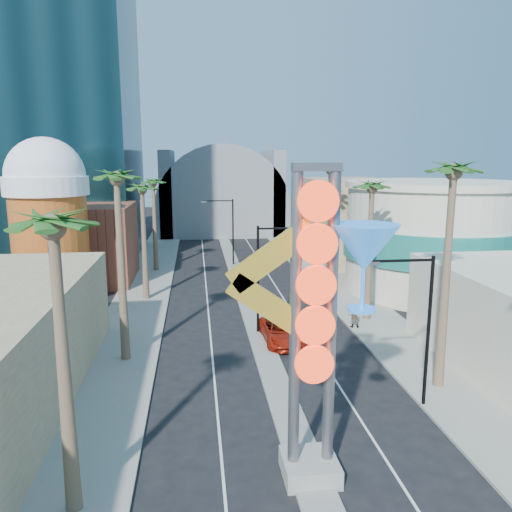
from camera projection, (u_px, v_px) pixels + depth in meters
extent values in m
cube|color=gray|center=(146.00, 286.00, 50.32)|extent=(5.00, 100.00, 0.15)
cube|color=gray|center=(330.00, 280.00, 52.56)|extent=(5.00, 100.00, 0.15)
cube|color=gray|center=(237.00, 276.00, 54.37)|extent=(1.60, 84.00, 0.15)
cube|color=black|center=(46.00, 55.00, 60.61)|extent=(20.00, 20.00, 50.00)
cube|color=brown|center=(84.00, 244.00, 51.72)|extent=(10.00, 10.00, 8.00)
cube|color=#988362|center=(353.00, 218.00, 65.05)|extent=(10.00, 20.00, 10.00)
cylinder|color=#B65018|center=(51.00, 248.00, 43.62)|extent=(6.40, 6.40, 10.00)
cylinder|color=white|center=(46.00, 186.00, 42.58)|extent=(7.00, 7.00, 1.60)
sphere|color=white|center=(46.00, 176.00, 42.43)|extent=(6.60, 6.60, 6.60)
cylinder|color=beige|center=(431.00, 240.00, 47.75)|extent=(16.00, 16.00, 10.00)
cylinder|color=teal|center=(431.00, 240.00, 47.75)|extent=(16.60, 16.60, 3.00)
cylinder|color=beige|center=(435.00, 184.00, 46.73)|extent=(16.60, 16.60, 0.60)
cylinder|color=slate|center=(221.00, 209.00, 86.73)|extent=(22.00, 16.00, 22.00)
cube|color=slate|center=(168.00, 192.00, 85.09)|extent=(2.00, 16.00, 14.00)
cube|color=slate|center=(272.00, 192.00, 87.22)|extent=(2.00, 16.00, 14.00)
cube|color=gray|center=(310.00, 467.00, 20.21)|extent=(2.20, 2.20, 0.80)
cylinder|color=slate|center=(295.00, 324.00, 18.95)|extent=(0.44, 0.44, 12.00)
cylinder|color=slate|center=(331.00, 323.00, 19.11)|extent=(0.44, 0.44, 12.00)
cube|color=slate|center=(317.00, 167.00, 17.90)|extent=(1.80, 0.50, 0.30)
cylinder|color=red|center=(318.00, 201.00, 17.79)|extent=(1.50, 0.25, 1.50)
cylinder|color=red|center=(317.00, 244.00, 18.08)|extent=(1.50, 0.25, 1.50)
cylinder|color=red|center=(316.00, 285.00, 18.38)|extent=(1.50, 0.25, 1.50)
cylinder|color=red|center=(315.00, 325.00, 18.68)|extent=(1.50, 0.25, 1.50)
cylinder|color=red|center=(314.00, 364.00, 18.98)|extent=(1.50, 0.25, 1.50)
cube|color=yellow|center=(272.00, 255.00, 18.32)|extent=(3.47, 0.25, 2.80)
cube|color=yellow|center=(272.00, 308.00, 18.71)|extent=(3.47, 0.25, 2.80)
cone|color=#2A85F0|center=(364.00, 248.00, 18.70)|extent=(2.60, 2.60, 1.80)
cylinder|color=#2A85F0|center=(363.00, 289.00, 19.01)|extent=(0.16, 0.16, 1.60)
cylinder|color=#2A85F0|center=(362.00, 309.00, 19.16)|extent=(1.10, 1.10, 0.12)
cylinder|color=black|center=(258.00, 281.00, 36.07)|extent=(0.18, 0.18, 8.00)
cube|color=black|center=(283.00, 228.00, 35.56)|extent=(3.60, 0.12, 0.12)
cube|color=slate|center=(305.00, 229.00, 35.76)|extent=(0.60, 0.25, 0.18)
cylinder|color=black|center=(233.00, 233.00, 59.46)|extent=(0.18, 0.18, 8.00)
cube|color=black|center=(217.00, 201.00, 58.51)|extent=(3.60, 0.12, 0.12)
cube|color=slate|center=(204.00, 202.00, 58.34)|extent=(0.60, 0.25, 0.18)
cylinder|color=black|center=(428.00, 333.00, 25.23)|extent=(0.18, 0.18, 8.00)
cube|color=black|center=(402.00, 261.00, 24.31)|extent=(3.24, 0.12, 0.12)
cube|color=slate|center=(373.00, 263.00, 24.16)|extent=(0.60, 0.25, 0.18)
cylinder|color=brown|center=(64.00, 378.00, 17.24)|extent=(0.40, 0.40, 10.50)
sphere|color=#1D4818|center=(53.00, 227.00, 16.23)|extent=(2.40, 2.40, 2.40)
cylinder|color=brown|center=(122.00, 273.00, 30.78)|extent=(0.40, 0.40, 11.50)
sphere|color=#1D4818|center=(117.00, 179.00, 29.67)|extent=(2.40, 2.40, 2.40)
cylinder|color=brown|center=(144.00, 246.00, 44.56)|extent=(0.40, 0.40, 10.00)
sphere|color=#1D4818|center=(142.00, 190.00, 43.60)|extent=(2.40, 2.40, 2.40)
cylinder|color=brown|center=(155.00, 228.00, 56.25)|extent=(0.40, 0.40, 10.00)
sphere|color=#1D4818|center=(153.00, 183.00, 55.29)|extent=(2.40, 2.40, 2.40)
cylinder|color=brown|center=(445.00, 284.00, 27.01)|extent=(0.40, 0.40, 12.00)
sphere|color=#1D4818|center=(454.00, 172.00, 25.85)|extent=(2.40, 2.40, 2.40)
cylinder|color=brown|center=(369.00, 256.00, 38.84)|extent=(0.40, 0.40, 10.50)
sphere|color=#1D4818|center=(372.00, 188.00, 37.83)|extent=(2.40, 2.40, 2.40)
cylinder|color=brown|center=(329.00, 228.00, 50.44)|extent=(0.40, 0.40, 11.50)
sphere|color=#1D4818|center=(331.00, 171.00, 49.33)|extent=(2.40, 2.40, 2.40)
imported|color=#A31D0C|center=(282.00, 331.00, 34.96)|extent=(2.77, 5.65, 1.55)
imported|color=gray|center=(354.00, 316.00, 37.60)|extent=(1.03, 0.89, 1.80)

